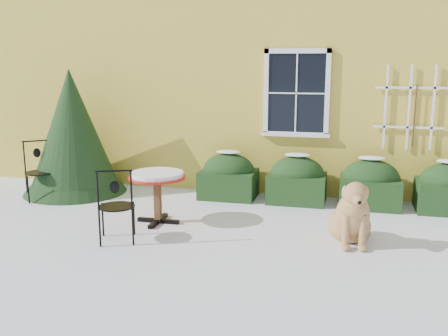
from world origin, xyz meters
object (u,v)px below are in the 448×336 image
(evergreen_shrub, at_px, (73,144))
(patio_chair_far, at_px, (39,170))
(dog, at_px, (352,217))
(patio_chair_near, at_px, (116,205))
(bistro_table, at_px, (157,181))

(evergreen_shrub, distance_m, patio_chair_far, 0.84)
(patio_chair_far, xyz_separation_m, dog, (5.72, -1.07, -0.16))
(patio_chair_far, bearing_deg, patio_chair_near, -75.17)
(evergreen_shrub, relative_size, bistro_table, 2.70)
(evergreen_shrub, xyz_separation_m, patio_chair_near, (2.09, -2.42, -0.43))
(evergreen_shrub, height_order, dog, evergreen_shrub)
(evergreen_shrub, xyz_separation_m, patio_chair_far, (-0.38, -0.62, -0.43))
(evergreen_shrub, xyz_separation_m, bistro_table, (2.33, -1.46, -0.28))
(patio_chair_far, height_order, dog, patio_chair_far)
(bistro_table, distance_m, patio_chair_near, 1.00)
(evergreen_shrub, distance_m, bistro_table, 2.76)
(dog, bearing_deg, patio_chair_near, -177.47)
(evergreen_shrub, bearing_deg, bistro_table, -32.04)
(evergreen_shrub, bearing_deg, patio_chair_far, -121.22)
(bistro_table, distance_m, dog, 3.03)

